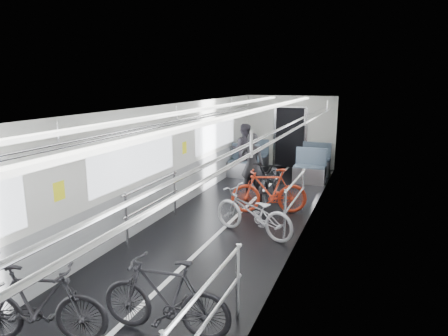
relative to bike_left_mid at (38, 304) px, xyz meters
The scene contains 8 objects.
car_shell 5.17m from the bike_left_mid, 82.78° to the left, with size 3.02×14.01×2.41m.
bike_left_mid is the anchor object (origin of this frame).
bike_right_near 1.40m from the bike_left_mid, 27.66° to the left, with size 0.45×1.58×0.95m, color black.
bike_right_mid 4.13m from the bike_left_mid, 71.83° to the left, with size 0.61×1.74×0.91m, color #B9B9BE.
bike_right_far 5.46m from the bike_left_mid, 76.87° to the left, with size 0.48×1.69×1.01m, color red.
bike_aisle 6.45m from the bike_left_mid, 80.94° to the left, with size 0.66×1.90×1.00m, color black.
person_standing 6.49m from the bike_left_mid, 85.69° to the left, with size 0.59×0.39×1.63m, color black.
person_seated 8.47m from the bike_left_mid, 92.62° to the left, with size 0.79×0.61×1.62m, color #302C34.
Camera 1 is at (2.72, -6.29, 2.91)m, focal length 32.00 mm.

